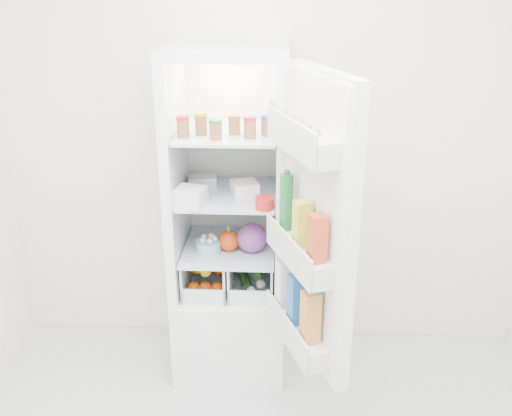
# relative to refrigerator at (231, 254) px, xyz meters

# --- Properties ---
(room_walls) EXTENTS (3.02, 3.02, 2.61)m
(room_walls) POSITION_rel_refrigerator_xyz_m (0.20, -1.25, 0.93)
(room_walls) COLOR silver
(room_walls) RESTS_ON ground
(refrigerator) EXTENTS (0.60, 0.60, 1.80)m
(refrigerator) POSITION_rel_refrigerator_xyz_m (0.00, 0.00, 0.00)
(refrigerator) COLOR white
(refrigerator) RESTS_ON ground
(shelf_low) EXTENTS (0.49, 0.53, 0.01)m
(shelf_low) POSITION_rel_refrigerator_xyz_m (-0.00, -0.06, 0.07)
(shelf_low) COLOR silver
(shelf_low) RESTS_ON refrigerator
(shelf_mid) EXTENTS (0.49, 0.53, 0.02)m
(shelf_mid) POSITION_rel_refrigerator_xyz_m (-0.00, -0.06, 0.38)
(shelf_mid) COLOR silver
(shelf_mid) RESTS_ON refrigerator
(shelf_top) EXTENTS (0.49, 0.53, 0.02)m
(shelf_top) POSITION_rel_refrigerator_xyz_m (-0.00, -0.06, 0.71)
(shelf_top) COLOR silver
(shelf_top) RESTS_ON refrigerator
(crisper_left) EXTENTS (0.23, 0.46, 0.22)m
(crisper_left) POSITION_rel_refrigerator_xyz_m (-0.12, -0.06, -0.06)
(crisper_left) COLOR silver
(crisper_left) RESTS_ON refrigerator
(crisper_right) EXTENTS (0.23, 0.46, 0.22)m
(crisper_right) POSITION_rel_refrigerator_xyz_m (0.12, -0.06, -0.06)
(crisper_right) COLOR silver
(crisper_right) RESTS_ON refrigerator
(condiment_jars) EXTENTS (0.46, 0.16, 0.08)m
(condiment_jars) POSITION_rel_refrigerator_xyz_m (-0.00, -0.17, 0.76)
(condiment_jars) COLOR #B21919
(condiment_jars) RESTS_ON shelf_top
(squeeze_bottle) EXTENTS (0.06, 0.06, 0.16)m
(squeeze_bottle) POSITION_rel_refrigerator_xyz_m (0.21, 0.01, 0.80)
(squeeze_bottle) COLOR silver
(squeeze_bottle) RESTS_ON shelf_top
(tub_white) EXTENTS (0.16, 0.16, 0.09)m
(tub_white) POSITION_rel_refrigerator_xyz_m (-0.17, -0.26, 0.44)
(tub_white) COLOR silver
(tub_white) RESTS_ON shelf_mid
(tub_cream) EXTENTS (0.16, 0.16, 0.08)m
(tub_cream) POSITION_rel_refrigerator_xyz_m (0.09, -0.11, 0.43)
(tub_cream) COLOR white
(tub_cream) RESTS_ON shelf_mid
(tin_red) EXTENTS (0.12, 0.12, 0.06)m
(tin_red) POSITION_rel_refrigerator_xyz_m (0.19, -0.28, 0.42)
(tin_red) COLOR red
(tin_red) RESTS_ON shelf_mid
(foil_tray) EXTENTS (0.17, 0.14, 0.04)m
(foil_tray) POSITION_rel_refrigerator_xyz_m (-0.16, 0.08, 0.41)
(foil_tray) COLOR silver
(foil_tray) RESTS_ON shelf_mid
(red_cabbage) EXTENTS (0.16, 0.16, 0.16)m
(red_cabbage) POSITION_rel_refrigerator_xyz_m (0.12, -0.12, 0.16)
(red_cabbage) COLOR #5B2161
(red_cabbage) RESTS_ON shelf_low
(bell_pepper) EXTENTS (0.11, 0.11, 0.11)m
(bell_pepper) POSITION_rel_refrigerator_xyz_m (0.00, -0.12, 0.14)
(bell_pepper) COLOR red
(bell_pepper) RESTS_ON shelf_low
(mushroom_bowl) EXTENTS (0.16, 0.16, 0.06)m
(mushroom_bowl) POSITION_rel_refrigerator_xyz_m (-0.11, -0.13, 0.11)
(mushroom_bowl) COLOR #7DAEBB
(mushroom_bowl) RESTS_ON shelf_low
(citrus_pile) EXTENTS (0.20, 0.24, 0.16)m
(citrus_pile) POSITION_rel_refrigerator_xyz_m (-0.12, -0.12, -0.07)
(citrus_pile) COLOR #FD640D
(citrus_pile) RESTS_ON refrigerator
(veg_pile) EXTENTS (0.16, 0.30, 0.10)m
(veg_pile) POSITION_rel_refrigerator_xyz_m (0.13, -0.06, -0.10)
(veg_pile) COLOR #1B521C
(veg_pile) RESTS_ON refrigerator
(fridge_door) EXTENTS (0.36, 0.58, 1.30)m
(fridge_door) POSITION_rel_refrigerator_xyz_m (0.41, -0.62, 0.43)
(fridge_door) COLOR white
(fridge_door) RESTS_ON refrigerator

